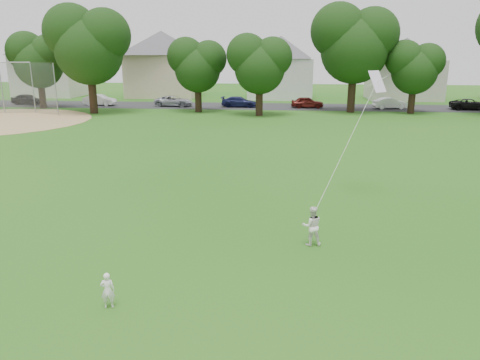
# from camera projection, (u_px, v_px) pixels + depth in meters

# --- Properties ---
(ground) EXTENTS (160.00, 160.00, 0.00)m
(ground) POSITION_uv_depth(u_px,v_px,m) (248.00, 278.00, 13.19)
(ground) COLOR #1E5814
(ground) RESTS_ON ground
(street) EXTENTS (90.00, 7.00, 0.01)m
(street) POSITION_uv_depth(u_px,v_px,m) (278.00, 106.00, 53.46)
(street) COLOR #2D2D30
(street) RESTS_ON ground
(toddler) EXTENTS (0.38, 0.29, 0.94)m
(toddler) POSITION_uv_depth(u_px,v_px,m) (108.00, 290.00, 11.54)
(toddler) COLOR white
(toddler) RESTS_ON ground
(older_boy) EXTENTS (0.72, 0.60, 1.33)m
(older_boy) POSITION_uv_depth(u_px,v_px,m) (312.00, 226.00, 15.24)
(older_boy) COLOR white
(older_boy) RESTS_ON ground
(kite) EXTENTS (1.90, 3.36, 7.49)m
(kite) POSITION_uv_depth(u_px,v_px,m) (349.00, 141.00, 17.23)
(kite) COLOR white
(kite) RESTS_ON ground
(baseball_backstop) EXTENTS (11.30, 3.94, 5.05)m
(baseball_backstop) POSITION_uv_depth(u_px,v_px,m) (0.00, 89.00, 46.52)
(baseball_backstop) COLOR gray
(baseball_backstop) RESTS_ON ground
(tree_row) EXTENTS (78.99, 10.12, 11.57)m
(tree_row) POSITION_uv_depth(u_px,v_px,m) (289.00, 46.00, 46.03)
(tree_row) COLOR black
(tree_row) RESTS_ON ground
(parked_cars) EXTENTS (70.32, 2.22, 1.27)m
(parked_cars) POSITION_uv_depth(u_px,v_px,m) (315.00, 102.00, 51.95)
(parked_cars) COLOR black
(parked_cars) RESTS_ON ground
(house_row) EXTENTS (77.12, 14.16, 10.29)m
(house_row) POSITION_uv_depth(u_px,v_px,m) (280.00, 60.00, 61.73)
(house_row) COLOR silver
(house_row) RESTS_ON ground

